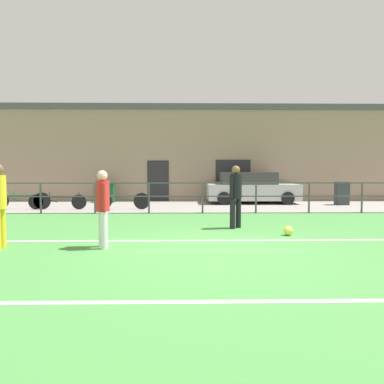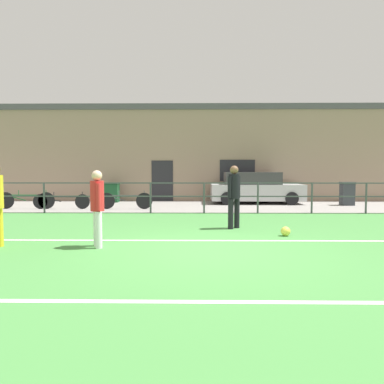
{
  "view_description": "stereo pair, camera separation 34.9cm",
  "coord_description": "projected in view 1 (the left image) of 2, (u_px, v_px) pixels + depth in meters",
  "views": [
    {
      "loc": [
        -0.62,
        -6.9,
        1.6
      ],
      "look_at": [
        -0.43,
        4.22,
        0.9
      ],
      "focal_mm": 32.51,
      "sensor_mm": 36.0,
      "label": 1
    },
    {
      "loc": [
        -0.27,
        -6.9,
        1.6
      ],
      "look_at": [
        -0.43,
        4.22,
        0.9
      ],
      "focal_mm": 32.51,
      "sensor_mm": 36.0,
      "label": 2
    }
  ],
  "objects": [
    {
      "name": "field_line_touchline",
      "position": [
        213.0,
        240.0,
        7.92
      ],
      "size": [
        36.0,
        0.11,
        0.0
      ],
      "primitive_type": "cube",
      "color": "white",
      "rests_on": "ground"
    },
    {
      "name": "pavement_strip",
      "position": [
        200.0,
        206.0,
        15.48
      ],
      "size": [
        48.0,
        5.0,
        0.02
      ],
      "primitive_type": "cube",
      "color": "gray",
      "rests_on": "ground"
    },
    {
      "name": "trash_bin_0",
      "position": [
        107.0,
        193.0,
        17.13
      ],
      "size": [
        0.69,
        0.58,
        0.95
      ],
      "color": "#194C28",
      "rests_on": "pavement_strip"
    },
    {
      "name": "field_line_hash",
      "position": [
        237.0,
        301.0,
        4.23
      ],
      "size": [
        36.0,
        0.11,
        0.0
      ],
      "primitive_type": "cube",
      "color": "white",
      "rests_on": "ground"
    },
    {
      "name": "soccer_ball_match",
      "position": [
        288.0,
        231.0,
        8.53
      ],
      "size": [
        0.23,
        0.23,
        0.23
      ],
      "primitive_type": "sphere",
      "color": "#E5E04C",
      "rests_on": "ground"
    },
    {
      "name": "bicycle_parked_1",
      "position": [
        57.0,
        202.0,
        14.06
      ],
      "size": [
        2.34,
        0.04,
        0.71
      ],
      "color": "black",
      "rests_on": "pavement_strip"
    },
    {
      "name": "player_striker",
      "position": [
        103.0,
        204.0,
        7.12
      ],
      "size": [
        0.28,
        0.41,
        1.6
      ],
      "rotation": [
        0.0,
        0.0,
        2.0
      ],
      "color": "white",
      "rests_on": "ground"
    },
    {
      "name": "trash_bin_1",
      "position": [
        342.0,
        193.0,
        15.92
      ],
      "size": [
        0.57,
        0.49,
        1.05
      ],
      "color": "#33383D",
      "rests_on": "pavement_strip"
    },
    {
      "name": "bicycle_parked_2",
      "position": [
        123.0,
        201.0,
        14.1
      ],
      "size": [
        2.21,
        0.04,
        0.76
      ],
      "color": "black",
      "rests_on": "pavement_strip"
    },
    {
      "name": "perimeter_fence",
      "position": [
        203.0,
        193.0,
        12.93
      ],
      "size": [
        36.07,
        0.07,
        1.15
      ],
      "color": "#474C51",
      "rests_on": "ground"
    },
    {
      "name": "ground",
      "position": [
        217.0,
        251.0,
        7.0
      ],
      "size": [
        60.0,
        44.0,
        0.04
      ],
      "primitive_type": "cube",
      "color": "#478C42"
    },
    {
      "name": "bicycle_parked_0",
      "position": [
        21.0,
        201.0,
        14.03
      ],
      "size": [
        2.37,
        0.04,
        0.78
      ],
      "color": "black",
      "rests_on": "pavement_strip"
    },
    {
      "name": "parked_car_red",
      "position": [
        251.0,
        188.0,
        16.75
      ],
      "size": [
        4.31,
        1.95,
        1.49
      ],
      "color": "#B7B7BC",
      "rests_on": "pavement_strip"
    },
    {
      "name": "clubhouse_facade",
      "position": [
        197.0,
        154.0,
        19.01
      ],
      "size": [
        28.0,
        2.56,
        5.0
      ],
      "color": "gray",
      "rests_on": "ground"
    },
    {
      "name": "player_goalkeeper",
      "position": [
        236.0,
        193.0,
        9.55
      ],
      "size": [
        0.37,
        0.36,
        1.73
      ],
      "rotation": [
        0.0,
        0.0,
        0.76
      ],
      "color": "black",
      "rests_on": "ground"
    }
  ]
}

